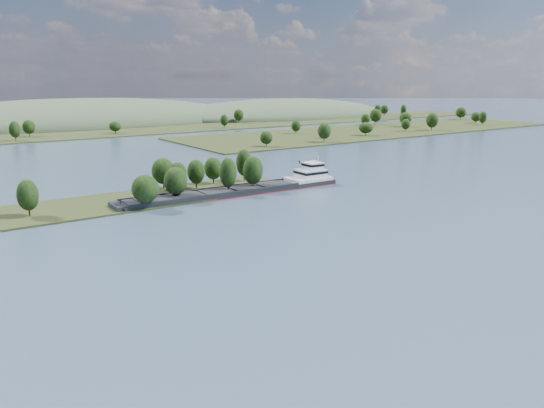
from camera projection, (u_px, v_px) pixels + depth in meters
ground at (247, 242)px, 134.02m from camera, size 1800.00×1800.00×0.00m
tree_island at (173, 185)px, 183.94m from camera, size 100.00×32.81×13.94m
right_bank at (381, 129)px, 405.79m from camera, size 320.00×90.00×14.92m
back_shoreline at (40, 137)px, 361.84m from camera, size 900.00×60.00×16.27m
hill_east at (281, 116)px, 557.48m from camera, size 260.00×140.00×36.00m
hill_west at (79, 123)px, 471.47m from camera, size 320.00×160.00×44.00m
cargo_barge at (248, 189)px, 190.95m from camera, size 86.02×12.56×11.60m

